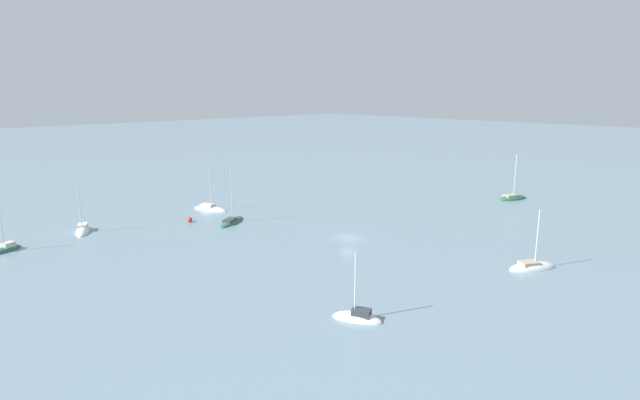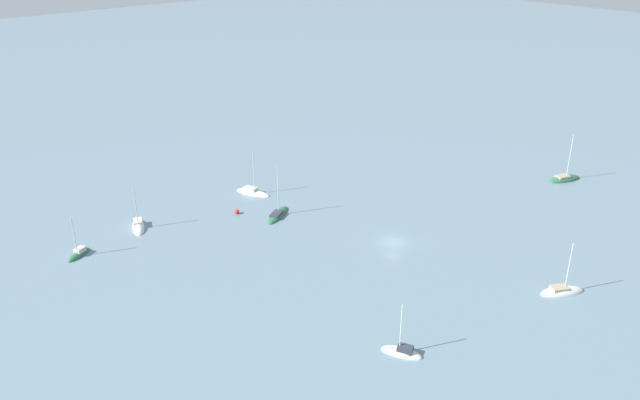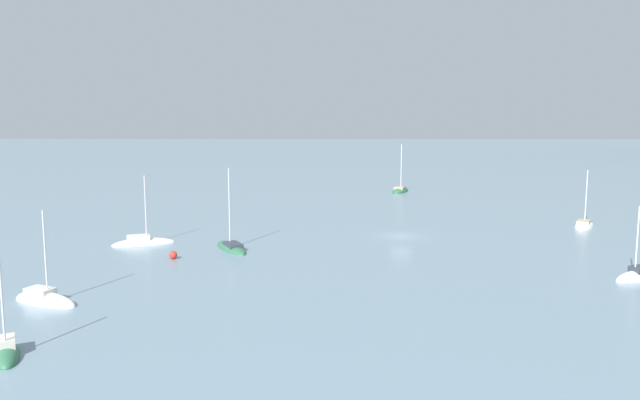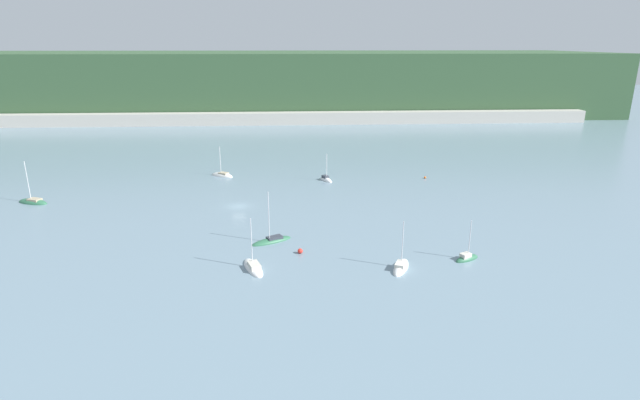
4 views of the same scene
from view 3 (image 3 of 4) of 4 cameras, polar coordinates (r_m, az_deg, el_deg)
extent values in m
plane|color=slate|center=(79.74, 7.40, -3.31)|extent=(600.00, 600.00, 0.00)
ellipsoid|color=white|center=(77.22, -15.82, -3.91)|extent=(4.66, 7.67, 1.49)
cube|color=beige|center=(77.04, -16.28, -3.37)|extent=(2.40, 3.03, 0.73)
cylinder|color=silver|center=(76.50, -15.66, -0.74)|extent=(0.14, 0.14, 7.80)
ellipsoid|color=white|center=(92.70, 22.99, -2.30)|extent=(6.80, 5.27, 1.96)
cube|color=tan|center=(92.07, 22.97, -1.87)|extent=(2.84, 2.58, 0.49)
cylinder|color=silver|center=(92.42, 23.16, 0.28)|extent=(0.14, 0.14, 7.26)
ellipsoid|color=white|center=(66.07, 26.95, -6.48)|extent=(3.81, 5.40, 1.68)
cube|color=#333842|center=(66.20, 27.22, -5.72)|extent=(1.90, 2.20, 0.76)
cylinder|color=silver|center=(65.10, 27.01, -3.33)|extent=(0.14, 0.14, 6.51)
ellipsoid|color=#2D6647|center=(45.80, -26.77, -12.68)|extent=(4.96, 3.68, 1.47)
cube|color=beige|center=(45.90, -26.83, -11.60)|extent=(2.05, 1.82, 0.76)
cylinder|color=silver|center=(44.49, -27.05, -8.48)|extent=(0.14, 0.14, 6.31)
ellipsoid|color=#2D6647|center=(72.45, -8.11, -4.46)|extent=(7.77, 5.60, 1.38)
cube|color=#333842|center=(71.76, -7.96, -4.08)|extent=(3.16, 2.67, 0.47)
cylinder|color=silver|center=(71.93, -8.29, -0.64)|extent=(0.14, 0.14, 8.91)
ellipsoid|color=white|center=(56.68, -23.81, -8.59)|extent=(4.51, 6.74, 1.83)
cube|color=silver|center=(56.84, -24.21, -7.68)|extent=(2.25, 2.71, 0.69)
cylinder|color=silver|center=(55.46, -23.83, -4.56)|extent=(0.14, 0.14, 7.23)
ellipsoid|color=#2D6647|center=(124.88, 7.35, 0.77)|extent=(7.82, 5.01, 1.92)
cube|color=tan|center=(124.22, 7.29, 1.10)|extent=(3.12, 2.64, 0.52)
cylinder|color=silver|center=(124.72, 7.43, 3.04)|extent=(0.14, 0.14, 8.85)
sphere|color=red|center=(68.69, -13.28, -4.91)|extent=(0.87, 0.87, 0.87)
camera|label=1|loc=(63.83, 71.10, 8.93)|focal=28.00mm
camera|label=2|loc=(75.94, 86.75, 26.28)|focal=35.00mm
camera|label=4|loc=(116.06, -55.25, 13.74)|focal=28.00mm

